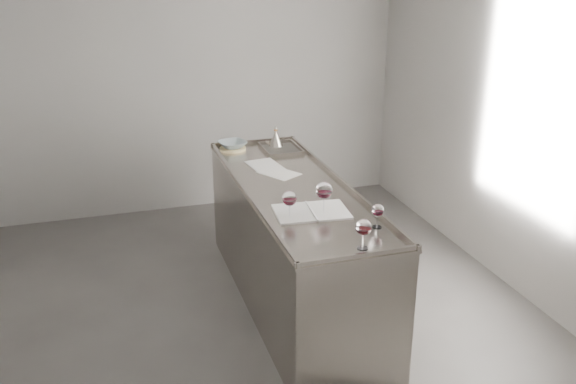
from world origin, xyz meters
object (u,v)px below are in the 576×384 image
object	(u,v)px
wine_glass_left	(289,199)
notebook	(311,212)
ceramic_bowl	(233,144)
wine_glass_right	(324,191)
wine_glass_small	(378,211)
counter	(294,246)
wine_funnel	(276,140)
wine_glass_middle	(364,228)

from	to	relation	value
wine_glass_left	notebook	world-z (taller)	wine_glass_left
ceramic_bowl	wine_glass_right	bearing A→B (deg)	-80.65
wine_glass_right	wine_glass_small	world-z (taller)	wine_glass_right
counter	wine_funnel	bearing A→B (deg)	80.84
wine_glass_left	wine_glass_right	size ratio (longest dim) A/B	0.87
wine_glass_right	wine_glass_middle	bearing A→B (deg)	-86.70
wine_glass_small	wine_glass_right	bearing A→B (deg)	127.50
wine_glass_small	ceramic_bowl	size ratio (longest dim) A/B	0.66
counter	notebook	bearing A→B (deg)	-94.39
notebook	ceramic_bowl	xyz separation A→B (m)	(-0.18, 1.53, 0.04)
ceramic_bowl	wine_funnel	world-z (taller)	wine_funnel
wine_glass_middle	wine_funnel	xyz separation A→B (m)	(0.10, 2.13, -0.07)
wine_glass_left	wine_glass_middle	size ratio (longest dim) A/B	1.03
wine_glass_right	wine_funnel	bearing A→B (deg)	85.13
ceramic_bowl	wine_glass_small	bearing A→B (deg)	-75.16
counter	wine_funnel	distance (m)	1.19
wine_glass_small	wine_funnel	distance (m)	1.88
wine_glass_right	wine_glass_small	distance (m)	0.40
wine_glass_right	ceramic_bowl	world-z (taller)	wine_glass_right
wine_glass_left	notebook	bearing A→B (deg)	15.47
wine_glass_right	notebook	size ratio (longest dim) A/B	0.43
counter	wine_funnel	world-z (taller)	wine_funnel
wine_funnel	wine_glass_left	bearing A→B (deg)	-103.27
wine_glass_small	wine_glass_middle	bearing A→B (deg)	-129.34
wine_glass_left	wine_glass_middle	world-z (taller)	wine_glass_left
ceramic_bowl	counter	bearing A→B (deg)	-78.02
wine_glass_middle	wine_glass_small	distance (m)	0.33
wine_glass_middle	counter	bearing A→B (deg)	93.61
wine_glass_middle	wine_glass_right	distance (m)	0.57
wine_glass_middle	ceramic_bowl	size ratio (longest dim) A/B	0.79
wine_funnel	wine_glass_small	bearing A→B (deg)	-86.79
wine_glass_middle	wine_glass_right	xyz separation A→B (m)	(-0.03, 0.56, 0.02)
wine_glass_small	notebook	size ratio (longest dim) A/B	0.30
wine_glass_right	counter	bearing A→B (deg)	93.95
wine_glass_left	ceramic_bowl	bearing A→B (deg)	90.64
wine_glass_left	ceramic_bowl	world-z (taller)	wine_glass_left
counter	wine_glass_right	distance (m)	0.81
counter	ceramic_bowl	distance (m)	1.19
wine_glass_middle	wine_glass_right	world-z (taller)	wine_glass_right
wine_glass_left	wine_glass_small	bearing A→B (deg)	-31.89
counter	ceramic_bowl	world-z (taller)	ceramic_bowl
wine_glass_left	counter	bearing A→B (deg)	69.02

